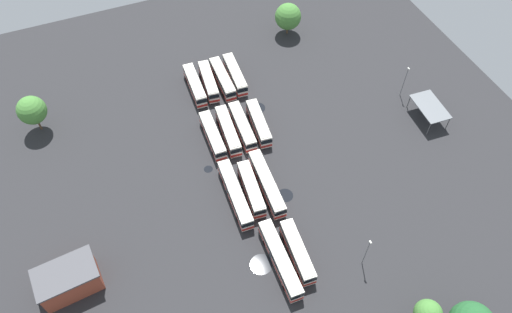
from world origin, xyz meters
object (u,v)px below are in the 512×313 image
depot_building (69,280)px  bus_row1_slot1 (228,131)px  bus_row1_slot3 (259,123)px  maintenance_shelter (430,107)px  bus_row2_slot2 (267,183)px  tree_north_edge (288,17)px  bus_row3_slot1 (280,259)px  bus_row1_slot0 (213,136)px  bus_row2_slot0 (235,194)px  bus_row0_slot2 (223,79)px  bus_row0_slot1 (209,81)px  bus_row2_slot1 (251,189)px  bus_row0_slot3 (235,75)px  bus_row1_slot2 (242,126)px  lamp_post_mid_lot (366,252)px  bus_row3_slot2 (297,252)px  tree_northwest (32,110)px  bus_row0_slot0 (195,85)px  lamp_post_by_building (405,81)px

depot_building → bus_row1_slot1: bearing=120.3°
bus_row1_slot3 → maintenance_shelter: maintenance_shelter is taller
bus_row2_slot2 → tree_north_edge: tree_north_edge is taller
bus_row2_slot2 → tree_north_edge: size_ratio=1.79×
bus_row3_slot1 → depot_building: (-10.04, -35.39, 0.86)m
bus_row1_slot0 → bus_row2_slot0: same height
bus_row0_slot2 → tree_north_edge: 25.58m
bus_row0_slot2 → bus_row1_slot0: same height
bus_row0_slot1 → bus_row2_slot1: 32.19m
bus_row0_slot3 → bus_row1_slot2: same height
bus_row1_slot0 → lamp_post_mid_lot: bearing=22.5°
bus_row1_slot3 → bus_row3_slot2: 31.70m
lamp_post_mid_lot → bus_row3_slot1: bearing=-111.9°
bus_row2_slot2 → depot_building: bearing=-81.4°
bus_row0_slot1 → bus_row0_slot2: same height
bus_row1_slot1 → bus_row1_slot3: (0.49, 6.98, -0.00)m
bus_row2_slot2 → bus_row0_slot3: bearing=170.5°
tree_north_edge → tree_northwest: size_ratio=0.94×
maintenance_shelter → bus_row0_slot0: bearing=-121.5°
bus_row1_slot3 → bus_row2_slot0: same height
bus_row1_slot3 → bus_row2_slot1: (15.45, -8.01, 0.00)m
bus_row0_slot3 → lamp_post_by_building: size_ratio=1.51×
bus_row2_slot1 → bus_row3_slot2: size_ratio=1.00×
bus_row0_slot2 → bus_row1_slot2: same height
bus_row0_slot0 → bus_row2_slot1: size_ratio=1.01×
lamp_post_mid_lot → bus_row2_slot1: bearing=-148.9°
bus_row0_slot2 → bus_row1_slot1: same height
bus_row0_slot0 → tree_north_edge: (-11.47, 29.18, 3.32)m
bus_row3_slot2 → bus_row0_slot0: bearing=-175.4°
bus_row3_slot1 → bus_row2_slot1: bearing=176.7°
bus_row2_slot2 → bus_row0_slot2: bearing=176.2°
bus_row0_slot2 → lamp_post_by_building: (19.21, 37.52, 2.71)m
bus_row0_slot3 → bus_row3_slot2: size_ratio=1.02×
bus_row1_slot3 → bus_row0_slot3: bearing=177.6°
bus_row1_slot1 → bus_row3_slot1: bearing=-3.5°
bus_row2_slot2 → tree_northwest: tree_northwest is taller
bus_row0_slot3 → depot_building: size_ratio=1.14×
bus_row1_slot2 → lamp_post_mid_lot: lamp_post_mid_lot is taller
maintenance_shelter → lamp_post_mid_lot: bearing=-50.9°
bus_row1_slot3 → lamp_post_by_building: bearing=85.2°
bus_row0_slot0 → bus_row0_slot2: same height
bus_row0_slot0 → depot_building: size_ratio=1.13×
maintenance_shelter → tree_northwest: size_ratio=1.04×
bus_row2_slot1 → lamp_post_mid_lot: size_ratio=1.48×
bus_row3_slot1 → lamp_post_by_building: bearing=122.9°
bus_row0_slot0 → bus_row0_slot2: bearing=86.6°
bus_row3_slot2 → bus_row1_slot1: bearing=-177.2°
tree_north_edge → maintenance_shelter: bearing=22.7°
bus_row3_slot2 → tree_northwest: size_ratio=1.34×
bus_row3_slot1 → lamp_post_by_building: 52.38m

